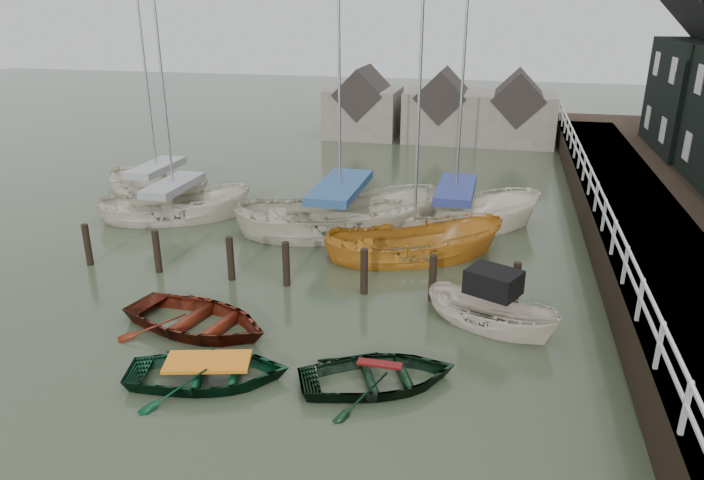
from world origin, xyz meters
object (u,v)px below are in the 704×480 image
(rowboat_red, at_px, (198,329))
(sailboat_e, at_px, (160,197))
(sailboat_d, at_px, (454,227))
(rowboat_green, at_px, (210,381))
(sailboat_c, at_px, (413,257))
(sailboat_b, at_px, (340,231))
(rowboat_dkgreen, at_px, (379,385))
(sailboat_a, at_px, (177,217))
(motorboat, at_px, (490,322))

(rowboat_red, height_order, sailboat_e, sailboat_e)
(sailboat_e, bearing_deg, sailboat_d, -72.93)
(sailboat_d, bearing_deg, rowboat_green, 138.79)
(rowboat_red, relative_size, sailboat_c, 0.42)
(sailboat_b, relative_size, sailboat_c, 1.22)
(sailboat_d, bearing_deg, rowboat_dkgreen, 156.02)
(rowboat_dkgreen, distance_m, sailboat_a, 13.90)
(motorboat, bearing_deg, rowboat_red, 130.36)
(rowboat_green, height_order, sailboat_a, sailboat_a)
(rowboat_dkgreen, bearing_deg, sailboat_e, 21.76)
(sailboat_b, bearing_deg, sailboat_a, 68.08)
(rowboat_dkgreen, bearing_deg, sailboat_b, -4.46)
(rowboat_dkgreen, relative_size, sailboat_d, 0.29)
(rowboat_green, bearing_deg, sailboat_b, -17.26)
(rowboat_green, relative_size, motorboat, 0.91)
(sailboat_c, distance_m, sailboat_d, 3.42)
(rowboat_red, xyz_separation_m, rowboat_dkgreen, (5.14, -1.40, 0.00))
(rowboat_dkgreen, relative_size, motorboat, 0.89)
(motorboat, distance_m, sailboat_c, 5.09)
(rowboat_red, height_order, sailboat_b, sailboat_b)
(sailboat_a, distance_m, sailboat_b, 6.76)
(sailboat_a, bearing_deg, rowboat_red, -173.16)
(rowboat_dkgreen, xyz_separation_m, sailboat_b, (-3.38, 9.48, 0.06))
(sailboat_a, relative_size, sailboat_b, 0.86)
(sailboat_a, bearing_deg, sailboat_e, 16.68)
(motorboat, height_order, sailboat_e, sailboat_e)
(sailboat_d, bearing_deg, sailboat_c, 141.45)
(motorboat, bearing_deg, sailboat_c, 57.17)
(motorboat, xyz_separation_m, sailboat_a, (-12.45, 6.11, -0.06))
(rowboat_dkgreen, relative_size, sailboat_c, 0.36)
(rowboat_red, distance_m, sailboat_c, 7.92)
(rowboat_dkgreen, xyz_separation_m, sailboat_d, (0.70, 10.97, 0.06))
(sailboat_d, bearing_deg, motorboat, 171.72)
(sailboat_b, distance_m, sailboat_e, 9.18)
(rowboat_green, distance_m, rowboat_dkgreen, 3.85)
(rowboat_green, relative_size, sailboat_c, 0.37)
(rowboat_green, xyz_separation_m, rowboat_dkgreen, (3.78, 0.76, 0.00))
(sailboat_e, bearing_deg, sailboat_a, -117.41)
(sailboat_a, xyz_separation_m, sailboat_e, (-2.10, 2.37, 0.00))
(rowboat_dkgreen, relative_size, sailboat_a, 0.35)
(rowboat_dkgreen, distance_m, sailboat_e, 17.06)
(sailboat_a, xyz_separation_m, sailboat_c, (9.77, -1.78, -0.05))
(rowboat_red, height_order, sailboat_a, sailboat_a)
(sailboat_a, height_order, sailboat_e, sailboat_e)
(sailboat_b, height_order, sailboat_c, sailboat_b)
(sailboat_a, relative_size, sailboat_e, 0.97)
(sailboat_a, height_order, sailboat_c, sailboat_a)
(rowboat_dkgreen, distance_m, motorboat, 4.12)
(rowboat_red, height_order, rowboat_dkgreen, rowboat_red)
(rowboat_dkgreen, distance_m, sailboat_d, 11.00)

